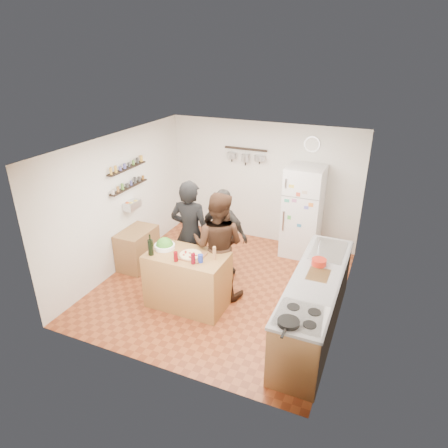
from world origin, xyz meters
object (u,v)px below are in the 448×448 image
at_px(pepper_mill, 214,254).
at_px(fridge, 303,212).
at_px(person_center, 218,245).
at_px(prep_island, 188,280).
at_px(counter_run, 314,305).
at_px(skillet, 288,322).
at_px(salt_canister, 200,258).
at_px(side_table, 138,248).
at_px(red_bowl, 319,262).
at_px(salad_bowl, 165,246).
at_px(wall_clock, 312,144).
at_px(person_back, 224,234).
at_px(person_left, 190,234).
at_px(wine_bottle, 151,247).

height_order(pepper_mill, fridge, fridge).
xyz_separation_m(person_center, fridge, (0.92, 1.96, -0.01)).
bearing_deg(pepper_mill, prep_island, -173.66).
xyz_separation_m(counter_run, skillet, (-0.10, -1.16, 0.49)).
height_order(salt_canister, side_table, salt_canister).
height_order(person_center, counter_run, person_center).
bearing_deg(side_table, skillet, -27.48).
bearing_deg(red_bowl, salad_bowl, -169.48).
bearing_deg(wall_clock, pepper_mill, -106.05).
bearing_deg(counter_run, fridge, 108.06).
bearing_deg(fridge, person_center, -115.17).
bearing_deg(person_back, fridge, -116.24).
bearing_deg(pepper_mill, person_left, 141.72).
bearing_deg(side_table, person_left, -5.44).
distance_m(pepper_mill, person_center, 0.47).
bearing_deg(red_bowl, wall_clock, 107.01).
relative_size(prep_island, red_bowl, 5.78).
bearing_deg(red_bowl, person_center, 180.00).
xyz_separation_m(prep_island, pepper_mill, (0.45, 0.05, 0.54)).
height_order(prep_island, counter_run, prep_island).
relative_size(wine_bottle, red_bowl, 1.17).
distance_m(pepper_mill, person_back, 1.06).
bearing_deg(pepper_mill, wine_bottle, -164.13).
relative_size(skillet, wall_clock, 0.87).
relative_size(pepper_mill, salt_canister, 1.35).
bearing_deg(salad_bowl, prep_island, -6.79).
distance_m(wine_bottle, person_center, 1.09).
bearing_deg(pepper_mill, skillet, -36.68).
bearing_deg(wall_clock, salt_canister, -107.88).
bearing_deg(fridge, person_back, -127.75).
height_order(person_center, fridge, person_center).
xyz_separation_m(salad_bowl, red_bowl, (2.35, 0.44, 0.02)).
distance_m(wine_bottle, pepper_mill, 0.99).
height_order(prep_island, person_back, person_back).
xyz_separation_m(prep_island, fridge, (1.23, 2.44, 0.45)).
bearing_deg(counter_run, person_center, 168.42).
distance_m(salt_canister, person_center, 0.61).
bearing_deg(red_bowl, skillet, -91.90).
bearing_deg(fridge, person_left, -128.92).
bearing_deg(counter_run, pepper_mill, -176.47).
xyz_separation_m(prep_island, red_bowl, (1.93, 0.49, 0.51)).
bearing_deg(counter_run, salt_canister, -171.07).
bearing_deg(wine_bottle, salt_canister, 7.13).
distance_m(salad_bowl, wine_bottle, 0.30).
xyz_separation_m(wine_bottle, counter_run, (2.48, 0.36, -0.59)).
xyz_separation_m(prep_island, salad_bowl, (-0.42, 0.05, 0.49)).
distance_m(person_left, red_bowl, 2.19).
relative_size(pepper_mill, person_center, 0.09).
height_order(person_back, side_table, person_back).
bearing_deg(prep_island, salt_canister, -21.80).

